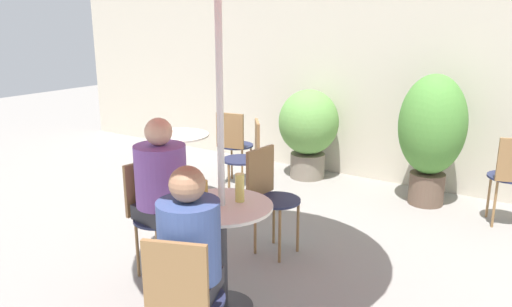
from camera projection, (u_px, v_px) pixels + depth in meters
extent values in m
plane|color=gray|center=(210.00, 306.00, 3.41)|extent=(20.00, 20.00, 0.00)
cube|color=beige|center=(387.00, 55.00, 5.69)|extent=(10.00, 0.06, 3.00)
cylinder|color=#2D2D33|center=(224.00, 307.00, 3.39)|extent=(0.40, 0.40, 0.01)
cylinder|color=#2D2D33|center=(223.00, 258.00, 3.29)|extent=(0.06, 0.06, 0.71)
cylinder|color=silver|center=(222.00, 206.00, 3.20)|extent=(0.66, 0.66, 0.02)
cylinder|color=#2D2D33|center=(180.00, 202.00, 5.32)|extent=(0.40, 0.40, 0.01)
cylinder|color=#2D2D33|center=(179.00, 169.00, 5.23)|extent=(0.06, 0.06, 0.71)
cylinder|color=silver|center=(177.00, 135.00, 5.13)|extent=(0.64, 0.64, 0.02)
cylinder|color=#232847|center=(160.00, 219.00, 3.70)|extent=(0.39, 0.39, 0.02)
cylinder|color=olive|center=(164.00, 238.00, 3.93)|extent=(0.02, 0.02, 0.45)
cylinder|color=olive|center=(137.00, 249.00, 3.75)|extent=(0.02, 0.02, 0.45)
cylinder|color=olive|center=(185.00, 248.00, 3.77)|extent=(0.02, 0.02, 0.45)
cylinder|color=olive|center=(158.00, 259.00, 3.59)|extent=(0.02, 0.02, 0.45)
cube|color=olive|center=(144.00, 187.00, 3.75)|extent=(0.08, 0.33, 0.40)
cylinder|color=#232847|center=(189.00, 299.00, 2.64)|extent=(0.39, 0.39, 0.02)
cube|color=olive|center=(175.00, 280.00, 2.42)|extent=(0.32, 0.15, 0.40)
cylinder|color=#232847|center=(237.00, 145.00, 5.83)|extent=(0.39, 0.39, 0.02)
cylinder|color=olive|center=(222.00, 166.00, 5.83)|extent=(0.02, 0.02, 0.45)
cylinder|color=olive|center=(242.00, 169.00, 5.73)|extent=(0.02, 0.02, 0.45)
cylinder|color=olive|center=(232.00, 161.00, 6.05)|extent=(0.02, 0.02, 0.45)
cylinder|color=olive|center=(251.00, 163.00, 5.96)|extent=(0.02, 0.02, 0.45)
cube|color=olive|center=(230.00, 131.00, 5.62)|extent=(0.33, 0.09, 0.40)
cylinder|color=#232847|center=(277.00, 200.00, 4.07)|extent=(0.39, 0.39, 0.02)
cylinder|color=olive|center=(274.00, 219.00, 4.31)|extent=(0.02, 0.02, 0.45)
cylinder|color=olive|center=(255.00, 228.00, 4.12)|extent=(0.02, 0.02, 0.45)
cylinder|color=olive|center=(298.00, 226.00, 4.15)|extent=(0.02, 0.02, 0.45)
cylinder|color=olive|center=(280.00, 236.00, 3.96)|extent=(0.02, 0.02, 0.45)
cube|color=olive|center=(260.00, 172.00, 4.12)|extent=(0.07, 0.33, 0.40)
cylinder|color=#232847|center=(509.00, 177.00, 4.67)|extent=(0.39, 0.39, 0.02)
cylinder|color=olive|center=(495.00, 204.00, 4.64)|extent=(0.02, 0.02, 0.45)
cylinder|color=olive|center=(489.00, 195.00, 4.88)|extent=(0.02, 0.02, 0.45)
cylinder|color=#232847|center=(241.00, 160.00, 5.24)|extent=(0.39, 0.39, 0.02)
cylinder|color=olive|center=(253.00, 185.00, 5.19)|extent=(0.02, 0.02, 0.45)
cylinder|color=olive|center=(252.00, 177.00, 5.43)|extent=(0.02, 0.02, 0.45)
cylinder|color=olive|center=(229.00, 185.00, 5.17)|extent=(0.02, 0.02, 0.45)
cylinder|color=olive|center=(229.00, 178.00, 5.41)|extent=(0.02, 0.02, 0.45)
cube|color=olive|center=(257.00, 140.00, 5.19)|extent=(0.22, 0.28, 0.40)
cylinder|color=#2D2D33|center=(168.00, 260.00, 3.58)|extent=(0.11, 0.11, 0.45)
cylinder|color=#2D2D33|center=(185.00, 252.00, 3.71)|extent=(0.11, 0.11, 0.45)
cube|color=#2D2D33|center=(163.00, 212.00, 3.65)|extent=(0.40, 0.37, 0.11)
cylinder|color=#7A4C9E|center=(161.00, 176.00, 3.58)|extent=(0.37, 0.37, 0.45)
sphere|color=#DBAD89|center=(158.00, 132.00, 3.50)|extent=(0.20, 0.20, 0.20)
cube|color=#2D2D33|center=(191.00, 285.00, 2.66)|extent=(0.38, 0.39, 0.10)
cylinder|color=#384C84|center=(189.00, 240.00, 2.59)|extent=(0.33, 0.33, 0.43)
sphere|color=#9E7051|center=(187.00, 184.00, 2.51)|extent=(0.19, 0.19, 0.19)
cylinder|color=#B28433|center=(203.00, 195.00, 3.11)|extent=(0.07, 0.07, 0.18)
cylinder|color=#DBC65B|center=(240.00, 188.00, 3.23)|extent=(0.06, 0.06, 0.19)
cylinder|color=slate|center=(307.00, 165.00, 6.14)|extent=(0.42, 0.42, 0.30)
ellipsoid|color=#609947|center=(309.00, 122.00, 6.00)|extent=(0.72, 0.72, 0.78)
cylinder|color=brown|center=(426.00, 188.00, 5.26)|extent=(0.36, 0.36, 0.34)
ellipsoid|color=#4C8938|center=(432.00, 125.00, 5.08)|extent=(0.68, 0.68, 1.03)
cylinder|color=silver|center=(221.00, 139.00, 3.08)|extent=(0.04, 0.04, 2.36)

